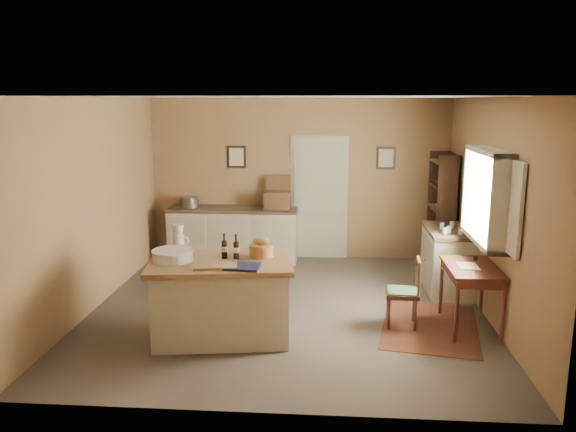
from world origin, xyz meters
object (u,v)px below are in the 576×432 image
Objects in this scene: work_island at (221,296)px; shelving_unit at (444,212)px; writing_desk at (472,274)px; right_cabinet at (448,260)px; sideboard at (234,232)px; desk_chair at (402,293)px.

shelving_unit reaches higher than work_island.
work_island is 2.93m from writing_desk.
writing_desk is 1.35m from right_cabinet.
shelving_unit is (3.04, 2.92, 0.44)m from work_island.
work_island reaches higher than writing_desk.
work_island is at bearing -136.16° from shelving_unit.
sideboard is 3.53m from right_cabinet.
shelving_unit is (0.15, 2.47, 0.25)m from writing_desk.
right_cabinet is at bearing -22.26° from sideboard.
work_island is 2.08× the size of desk_chair.
writing_desk is at bearing 0.80° from work_island.
shelving_unit is (0.15, 1.14, 0.47)m from right_cabinet.
right_cabinet is at bearing 62.92° from desk_chair.
desk_chair is (-0.79, 0.01, -0.26)m from writing_desk.
right_cabinet is at bearing -97.48° from shelving_unit.
work_island is 4.24m from shelving_unit.
writing_desk is (3.27, -2.67, 0.19)m from sideboard.
shelving_unit reaches higher than desk_chair.
writing_desk is 1.17× the size of desk_chair.
work_island is 3.14m from sideboard.
writing_desk is at bearing -93.45° from shelving_unit.
writing_desk is 0.84m from desk_chair.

